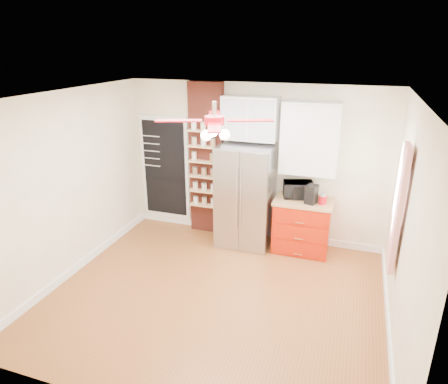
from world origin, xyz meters
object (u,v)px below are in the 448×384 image
(coffee_maker, at_px, (311,194))
(red_cabinet, at_px, (302,225))
(fridge, at_px, (245,196))
(toaster_oven, at_px, (298,190))
(canister_left, at_px, (322,200))
(pantry_jar_oats, at_px, (194,156))
(ceiling_fan, at_px, (214,121))

(coffee_maker, bearing_deg, red_cabinet, 158.85)
(fridge, xyz_separation_m, toaster_oven, (0.85, 0.16, 0.16))
(fridge, distance_m, canister_left, 1.26)
(fridge, height_order, canister_left, fridge)
(fridge, xyz_separation_m, canister_left, (1.26, -0.02, 0.10))
(toaster_oven, bearing_deg, coffee_maker, -54.41)
(red_cabinet, distance_m, toaster_oven, 0.60)
(pantry_jar_oats, bearing_deg, toaster_oven, -0.53)
(fridge, xyz_separation_m, pantry_jar_oats, (-0.99, 0.17, 0.57))
(red_cabinet, relative_size, coffee_maker, 3.15)
(toaster_oven, height_order, coffee_maker, coffee_maker)
(coffee_maker, bearing_deg, toaster_oven, 155.57)
(fridge, relative_size, ceiling_fan, 1.25)
(pantry_jar_oats, bearing_deg, canister_left, -5.00)
(red_cabinet, bearing_deg, ceiling_fan, -118.71)
(red_cabinet, height_order, canister_left, canister_left)
(red_cabinet, height_order, coffee_maker, coffee_maker)
(canister_left, height_order, pantry_jar_oats, pantry_jar_oats)
(canister_left, bearing_deg, coffee_maker, -175.48)
(fridge, relative_size, canister_left, 12.35)
(ceiling_fan, distance_m, canister_left, 2.48)
(toaster_oven, distance_m, coffee_maker, 0.31)
(coffee_maker, distance_m, pantry_jar_oats, 2.13)
(coffee_maker, bearing_deg, pantry_jar_oats, -171.41)
(ceiling_fan, bearing_deg, fridge, 91.76)
(red_cabinet, distance_m, canister_left, 0.60)
(red_cabinet, height_order, toaster_oven, toaster_oven)
(ceiling_fan, distance_m, toaster_oven, 2.40)
(fridge, bearing_deg, ceiling_fan, -88.24)
(ceiling_fan, relative_size, toaster_oven, 2.94)
(ceiling_fan, bearing_deg, canister_left, 53.03)
(red_cabinet, distance_m, coffee_maker, 0.62)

